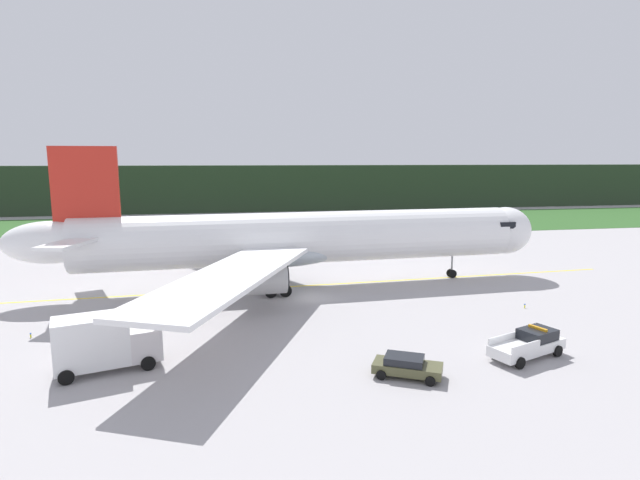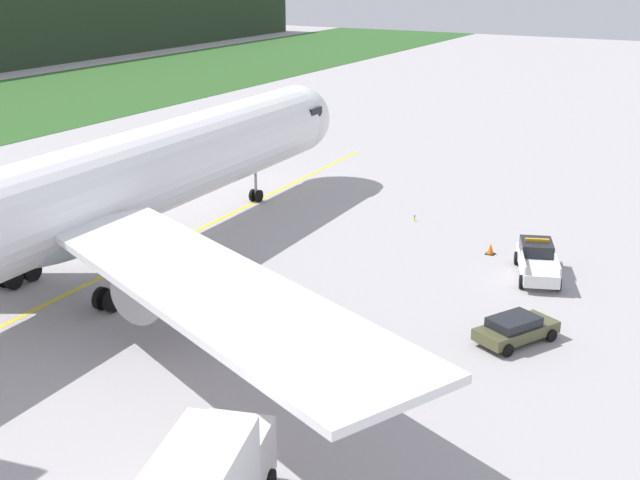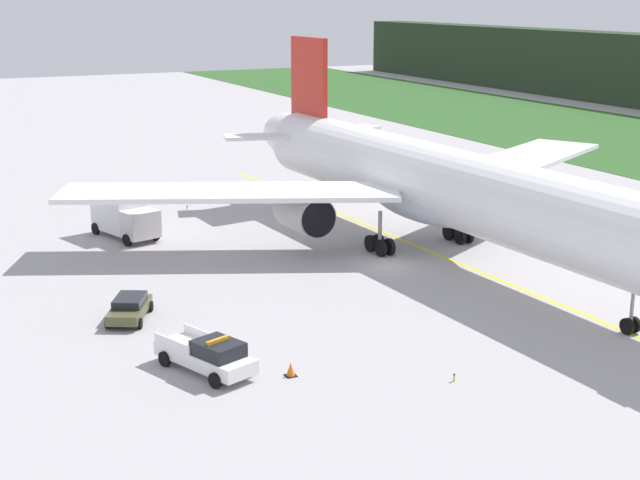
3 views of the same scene
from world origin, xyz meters
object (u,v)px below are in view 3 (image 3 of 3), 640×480
object	(u,v)px
apron_cone	(291,369)
staff_car	(129,307)
airliner	(442,187)
catering_truck	(123,213)
ops_pickup_truck	(208,355)

from	to	relation	value
apron_cone	staff_car	bearing A→B (deg)	-156.82
staff_car	apron_cone	world-z (taller)	staff_car
airliner	apron_cone	size ratio (longest dim) A/B	79.26
airliner	catering_truck	size ratio (longest dim) A/B	8.20
airliner	ops_pickup_truck	bearing A→B (deg)	-59.63
catering_truck	apron_cone	world-z (taller)	catering_truck
staff_car	ops_pickup_truck	bearing A→B (deg)	9.01
catering_truck	staff_car	world-z (taller)	catering_truck
staff_car	apron_cone	bearing A→B (deg)	23.18
airliner	apron_cone	xyz separation A→B (m)	(14.82, -18.15, -4.59)
airliner	staff_car	bearing A→B (deg)	-81.36
ops_pickup_truck	staff_car	size ratio (longest dim) A/B	1.34
airliner	ops_pickup_truck	size ratio (longest dim) A/B	9.08
ops_pickup_truck	catering_truck	world-z (taller)	catering_truck
catering_truck	staff_car	size ratio (longest dim) A/B	1.48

